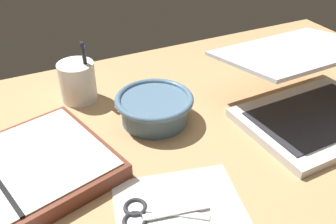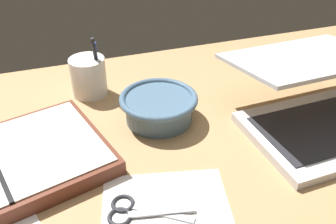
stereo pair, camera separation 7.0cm
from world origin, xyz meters
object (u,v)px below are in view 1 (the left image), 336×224
at_px(laptop, 309,95).
at_px(pen_cup, 78,81).
at_px(bowl, 154,107).
at_px(scissors, 146,214).

bearing_deg(laptop, pen_cup, 144.16).
relative_size(laptop, bowl, 2.00).
distance_m(laptop, scissors, 0.44).
bearing_deg(scissors, pen_cup, 114.14).
bearing_deg(scissors, bowl, 86.58).
height_order(laptop, bowl, laptop).
relative_size(laptop, pen_cup, 2.20).
relative_size(pen_cup, scissors, 1.09).
bearing_deg(bowl, laptop, -22.50).
bearing_deg(pen_cup, laptop, -33.62).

